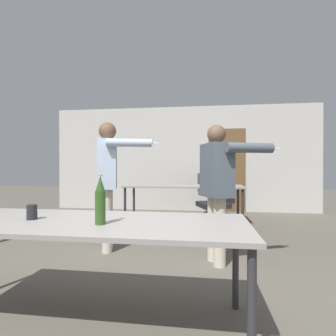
# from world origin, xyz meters

# --- Properties ---
(back_wall) EXTENTS (6.66, 0.12, 2.63)m
(back_wall) POSITION_xyz_m (0.03, 5.15, 1.31)
(back_wall) COLOR beige
(back_wall) RESTS_ON ground_plane
(conference_table_near) EXTENTS (2.27, 0.82, 0.74)m
(conference_table_near) POSITION_xyz_m (-0.29, 0.26, 0.68)
(conference_table_near) COLOR gray
(conference_table_near) RESTS_ON ground_plane
(conference_table_far) EXTENTS (2.34, 0.77, 0.74)m
(conference_table_far) POSITION_xyz_m (0.13, 3.73, 0.68)
(conference_table_far) COLOR gray
(conference_table_far) RESTS_ON ground_plane
(person_right_polo) EXTENTS (0.88, 0.63, 1.60)m
(person_right_polo) POSITION_xyz_m (0.69, 1.58, 0.96)
(person_right_polo) COLOR beige
(person_right_polo) RESTS_ON ground_plane
(person_near_casual) EXTENTS (0.88, 0.59, 1.71)m
(person_near_casual) POSITION_xyz_m (-0.72, 1.85, 1.04)
(person_near_casual) COLOR beige
(person_near_casual) RESTS_ON ground_plane
(office_chair_far_left) EXTENTS (0.64, 0.60, 0.94)m
(office_chair_far_left) POSITION_xyz_m (0.76, 2.97, 0.44)
(office_chair_far_left) COLOR black
(office_chair_far_left) RESTS_ON ground_plane
(office_chair_far_right) EXTENTS (0.65, 0.67, 0.95)m
(office_chair_far_right) POSITION_xyz_m (0.69, 4.54, 0.45)
(office_chair_far_right) COLOR black
(office_chair_far_right) RESTS_ON ground_plane
(beer_bottle) EXTENTS (0.07, 0.07, 0.33)m
(beer_bottle) POSITION_xyz_m (-0.15, 0.16, 0.89)
(beer_bottle) COLOR #2D511E
(beer_bottle) RESTS_ON conference_table_near
(drink_cup) EXTENTS (0.07, 0.07, 0.11)m
(drink_cup) POSITION_xyz_m (-0.71, 0.25, 0.79)
(drink_cup) COLOR #232328
(drink_cup) RESTS_ON conference_table_near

